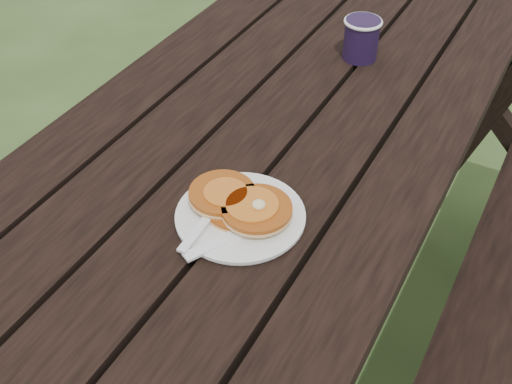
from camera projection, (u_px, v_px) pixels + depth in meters
The scene contains 7 objects.
ground at pixel (263, 343), 1.78m from camera, with size 60.00×60.00×0.00m, color #2E451D.
picnic_table at pixel (264, 253), 1.53m from camera, with size 1.36×1.80×0.75m.
plate at pixel (240, 217), 1.07m from camera, with size 0.21×0.21×0.01m, color white.
pancake_stack at pixel (240, 203), 1.06m from camera, with size 0.18×0.12×0.04m.
knife at pixel (234, 235), 1.02m from camera, with size 0.02×0.18×0.01m, color white.
fork at pixel (199, 229), 1.03m from camera, with size 0.03×0.16×0.01m, color white, non-canonical shape.
coffee_cup at pixel (362, 36), 1.44m from camera, with size 0.09×0.09×0.09m.
Camera 1 is at (0.49, -0.93, 1.49)m, focal length 45.00 mm.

